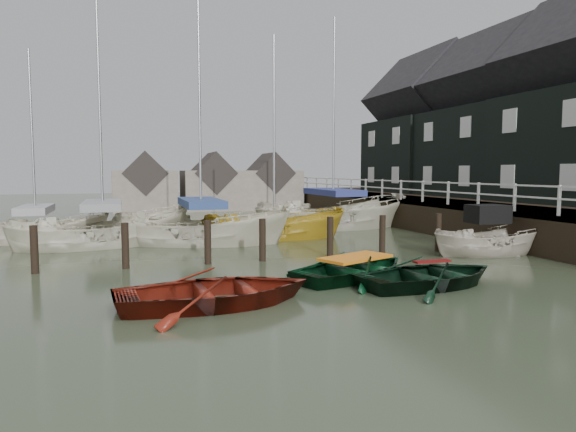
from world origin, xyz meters
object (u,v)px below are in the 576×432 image
object	(u,v)px
rowboat_dkgreen	(431,286)
sailboat_c	(274,238)
sailboat_a	(104,244)
sailboat_b	(202,242)
rowboat_red	(217,305)
rowboat_green	(355,278)
sailboat_e	(37,240)
motorboat	(490,252)
sailboat_d	(333,227)

from	to	relation	value
rowboat_dkgreen	sailboat_c	distance (m)	10.32
sailboat_a	sailboat_b	xyz separation A→B (m)	(3.79, -0.65, -0.00)
sailboat_a	sailboat_c	distance (m)	7.08
rowboat_red	sailboat_c	xyz separation A→B (m)	(4.39, 10.45, 0.01)
rowboat_green	sailboat_b	distance (m)	8.69
sailboat_b	sailboat_c	size ratio (longest dim) A/B	1.24
sailboat_a	sailboat_e	xyz separation A→B (m)	(-2.72, 1.95, -0.00)
motorboat	sailboat_c	xyz separation A→B (m)	(-6.03, 6.60, -0.08)
rowboat_green	sailboat_c	world-z (taller)	sailboat_c
sailboat_b	motorboat	bearing A→B (deg)	-103.01
motorboat	sailboat_b	size ratio (longest dim) A/B	0.36
rowboat_green	sailboat_b	size ratio (longest dim) A/B	0.32
rowboat_dkgreen	sailboat_a	bearing A→B (deg)	30.84
sailboat_a	motorboat	bearing A→B (deg)	-130.49
sailboat_b	sailboat_d	world-z (taller)	sailboat_b
motorboat	sailboat_b	world-z (taller)	sailboat_b
motorboat	rowboat_dkgreen	bearing A→B (deg)	132.15
sailboat_a	sailboat_d	xyz separation A→B (m)	(11.12, 2.96, -0.00)
rowboat_red	motorboat	bearing A→B (deg)	-73.52
rowboat_dkgreen	motorboat	bearing A→B (deg)	-60.95
rowboat_red	sailboat_c	distance (m)	11.34
rowboat_dkgreen	sailboat_c	bearing A→B (deg)	-1.33
sailboat_d	rowboat_green	bearing A→B (deg)	161.73
rowboat_dkgreen	sailboat_e	bearing A→B (deg)	33.93
sailboat_c	sailboat_d	distance (m)	5.02
sailboat_b	rowboat_green	bearing A→B (deg)	-139.78
rowboat_dkgreen	rowboat_green	bearing A→B (deg)	36.49
motorboat	sailboat_d	size ratio (longest dim) A/B	0.37
rowboat_dkgreen	motorboat	xyz separation A→B (m)	(4.80, 3.64, 0.09)
sailboat_a	sailboat_b	world-z (taller)	sailboat_b
sailboat_d	rowboat_red	bearing A→B (deg)	149.59
rowboat_red	sailboat_d	world-z (taller)	sailboat_d
rowboat_red	sailboat_c	world-z (taller)	sailboat_c
rowboat_dkgreen	sailboat_b	size ratio (longest dim) A/B	0.33
sailboat_d	sailboat_e	bearing A→B (deg)	95.92
motorboat	sailboat_d	bearing A→B (deg)	16.64
rowboat_dkgreen	sailboat_d	bearing A→B (deg)	-20.19
rowboat_red	sailboat_d	size ratio (longest dim) A/B	0.36
rowboat_green	sailboat_b	bearing A→B (deg)	-2.87
rowboat_green	rowboat_dkgreen	xyz separation A→B (m)	(1.46, -1.48, 0.00)
rowboat_dkgreen	motorboat	size ratio (longest dim) A/B	0.91
sailboat_d	sailboat_a	bearing A→B (deg)	106.64
rowboat_red	sailboat_a	world-z (taller)	sailboat_a
sailboat_a	rowboat_red	bearing A→B (deg)	-179.29
rowboat_red	sailboat_b	world-z (taller)	sailboat_b
rowboat_red	rowboat_green	xyz separation A→B (m)	(4.16, 1.68, 0.00)
rowboat_red	sailboat_c	size ratio (longest dim) A/B	0.44
sailboat_e	sailboat_d	bearing A→B (deg)	-78.89
sailboat_b	sailboat_e	distance (m)	7.01
sailboat_c	sailboat_e	distance (m)	9.99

